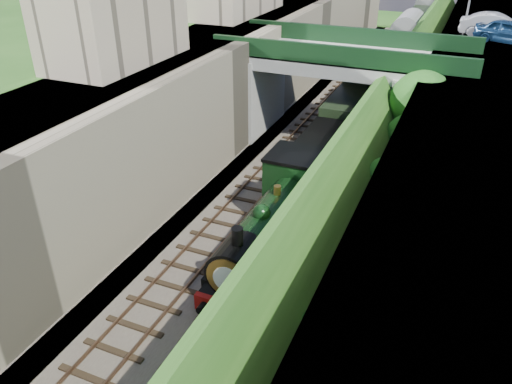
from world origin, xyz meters
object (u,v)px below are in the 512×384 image
road_bridge (351,86)px  locomotive (275,223)px  tree (424,105)px  tender (322,163)px  car_silver (496,25)px  car_blue (510,32)px

road_bridge → locomotive: size_ratio=1.56×
road_bridge → tree: road_bridge is taller
tender → road_bridge: bearing=92.1°
road_bridge → tree: size_ratio=2.42×
car_silver → car_blue: bearing=-154.6°
road_bridge → car_silver: car_silver is taller
tree → tender: bearing=-145.9°
tree → locomotive: bearing=-114.1°
locomotive → tender: bearing=90.0°
car_silver → tree: bearing=165.9°
car_blue → tender: size_ratio=0.76×
car_blue → locomotive: car_blue is taller
road_bridge → locomotive: bearing=-89.0°
car_blue → locomotive: bearing=-176.5°
tree → tender: tree is taller
locomotive → tender: locomotive is taller
car_blue → car_silver: 2.16m
road_bridge → locomotive: road_bridge is taller
road_bridge → locomotive: (0.26, -14.22, -2.18)m
road_bridge → tree: 6.20m
tender → car_blue: bearing=56.9°
tree → locomotive: 11.88m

